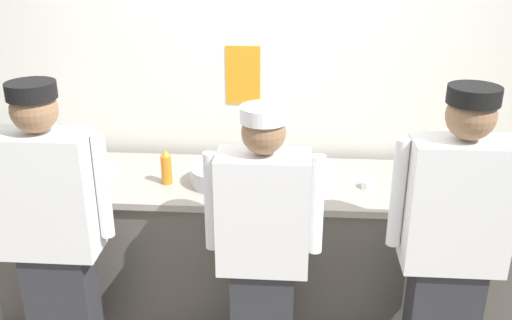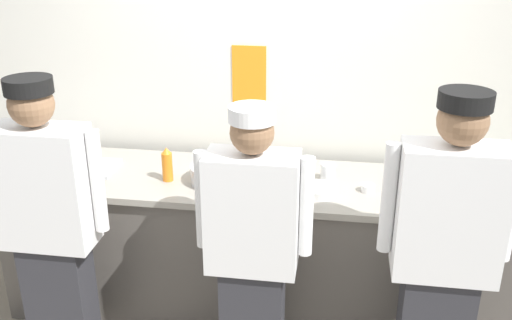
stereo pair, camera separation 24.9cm
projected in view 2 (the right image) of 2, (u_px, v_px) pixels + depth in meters
The scene contains 16 objects.
wall_back at pixel (270, 71), 3.71m from camera, with size 5.00×0.11×2.97m.
prep_counter at pixel (258, 247), 3.63m from camera, with size 3.19×0.75×0.94m.
chef_near_left at pixel (50, 226), 2.98m from camera, with size 0.61×0.24×1.70m.
chef_center at pixel (252, 250), 2.86m from camera, with size 0.59×0.24×1.61m.
chef_far_right at pixel (443, 255), 2.71m from camera, with size 0.62×0.24×1.72m.
plate_stack_front at pixel (278, 180), 3.34m from camera, with size 0.23×0.23×0.10m.
plate_stack_rear at pixel (319, 190), 3.26m from camera, with size 0.20×0.20×0.05m.
mixing_bowl_steel at pixel (221, 174), 3.41m from camera, with size 0.36×0.36×0.11m, color #B7BABF.
sheet_tray at pixel (75, 167), 3.61m from camera, with size 0.52×0.29×0.02m, color #B7BABF.
squeeze_bottle_primary at pixel (167, 165), 3.41m from camera, with size 0.06×0.06×0.21m.
squeeze_bottle_secondary at pixel (458, 169), 3.35m from camera, with size 0.06×0.06×0.21m.
squeeze_bottle_spare at pixel (249, 181), 3.21m from camera, with size 0.06×0.06×0.20m.
ramekin_yellow_sauce at pixel (467, 191), 3.26m from camera, with size 0.11×0.11×0.04m.
ramekin_red_sauce at pixel (368, 188), 3.30m from camera, with size 0.08×0.08×0.04m.
deli_cup at pixel (328, 172), 3.43m from camera, with size 0.09×0.09×0.11m, color white.
chefs_knife at pixel (421, 192), 3.28m from camera, with size 0.27×0.03×0.02m.
Camera 2 is at (0.46, -2.72, 2.36)m, focal length 40.24 mm.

